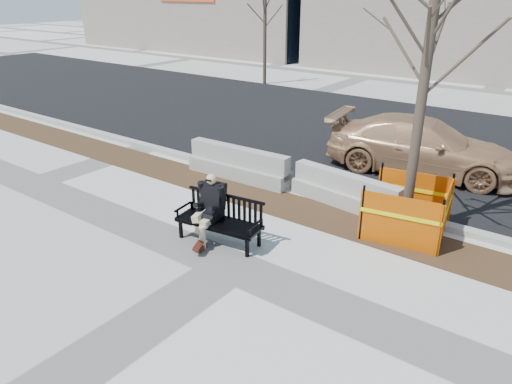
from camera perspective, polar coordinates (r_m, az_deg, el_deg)
ground at (r=8.30m, az=-2.90°, el=-8.67°), size 120.00×120.00×0.00m
mulch_strip at (r=10.18m, az=6.41°, el=-2.42°), size 40.00×1.20×0.02m
asphalt_street at (r=15.54m, az=18.21°, el=5.59°), size 60.00×10.40×0.01m
curb at (r=10.92m, az=8.96°, el=-0.43°), size 60.00×0.25×0.12m
bench at (r=9.03m, az=-4.33°, el=-5.87°), size 1.72×0.80×0.88m
seated_man at (r=9.18m, az=-5.33°, el=-5.42°), size 0.65×0.97×1.27m
tree_fence at (r=9.78m, az=17.07°, el=-4.53°), size 2.51×2.51×5.45m
sedan at (r=13.07m, az=18.68°, el=2.30°), size 4.95×2.59×1.37m
jersey_barrier_left at (r=11.97m, az=-2.02°, el=1.67°), size 2.80×0.65×0.80m
jersey_barrier_right at (r=10.64m, az=10.40°, el=-1.55°), size 2.60×0.83×0.73m
far_tree_left at (r=24.28m, az=1.01°, el=12.68°), size 2.28×2.28×5.07m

